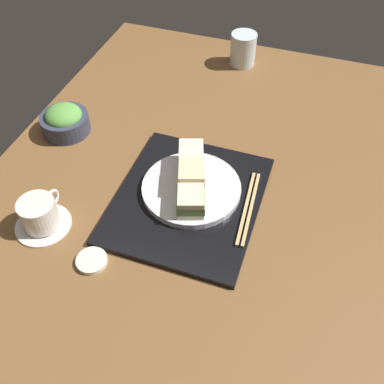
{
  "coord_description": "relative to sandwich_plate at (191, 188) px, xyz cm",
  "views": [
    {
      "loc": [
        -64.86,
        -22.0,
        75.88
      ],
      "look_at": [
        -4.51,
        -1.32,
        5.0
      ],
      "focal_mm": 40.72,
      "sensor_mm": 36.0,
      "label": 1
    }
  ],
  "objects": [
    {
      "name": "ground_plane",
      "position": [
        1.08,
        -0.1,
        -3.7
      ],
      "size": [
        140.0,
        100.0,
        3.0
      ],
      "primitive_type": "cube",
      "color": "brown"
    },
    {
      "name": "drinking_glass",
      "position": [
        58.38,
        2.93,
        2.81
      ],
      "size": [
        7.99,
        7.99,
        10.01
      ],
      "primitive_type": "cylinder",
      "color": "silver",
      "rests_on": "ground_plane"
    },
    {
      "name": "sandwich_far",
      "position": [
        6.16,
        2.08,
        3.57
      ],
      "size": [
        8.58,
        7.74,
        5.57
      ],
      "color": "#EFE5C1",
      "rests_on": "sandwich_plate"
    },
    {
      "name": "chopsticks_pair",
      "position": [
        -1.04,
        -13.87,
        -0.44
      ],
      "size": [
        21.55,
        3.31,
        0.7
      ],
      "color": "tan",
      "rests_on": "serving_tray"
    },
    {
      "name": "small_sauce_dish",
      "position": [
        -24.14,
        13.13,
        -1.66
      ],
      "size": [
        6.41,
        6.41,
        1.08
      ],
      "primitive_type": "cylinder",
      "color": "silver",
      "rests_on": "ground_plane"
    },
    {
      "name": "sandwich_plate",
      "position": [
        0.0,
        0.0,
        0.0
      ],
      "size": [
        22.81,
        22.81,
        1.57
      ],
      "primitive_type": "cylinder",
      "color": "silver",
      "rests_on": "serving_tray"
    },
    {
      "name": "salad_bowl",
      "position": [
        11.01,
        38.99,
        1.23
      ],
      "size": [
        12.62,
        12.62,
        7.61
      ],
      "color": "#33384C",
      "rests_on": "ground_plane"
    },
    {
      "name": "serving_tray",
      "position": [
        -2.24,
        -0.35,
        -1.49
      ],
      "size": [
        37.37,
        32.02,
        1.41
      ],
      "primitive_type": "cube",
      "color": "black",
      "rests_on": "ground_plane"
    },
    {
      "name": "sandwich_near",
      "position": [
        -6.16,
        -2.08,
        3.2
      ],
      "size": [
        8.57,
        7.96,
        4.83
      ],
      "color": "beige",
      "rests_on": "sandwich_plate"
    },
    {
      "name": "sandwich_middle",
      "position": [
        0.0,
        -0.0,
        3.75
      ],
      "size": [
        8.6,
        7.82,
        5.92
      ],
      "color": "beige",
      "rests_on": "sandwich_plate"
    },
    {
      "name": "coffee_cup",
      "position": [
        -18.94,
        27.66,
        1.26
      ],
      "size": [
        12.93,
        12.19,
        7.43
      ],
      "color": "silver",
      "rests_on": "ground_plane"
    }
  ]
}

